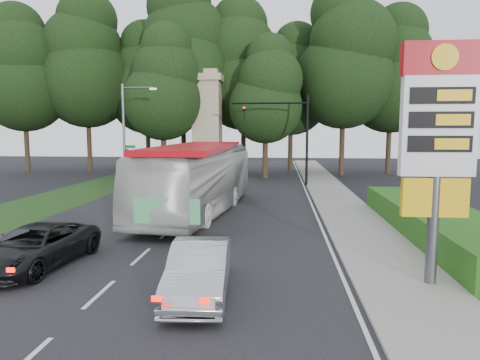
# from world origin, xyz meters

# --- Properties ---
(ground) EXTENTS (120.00, 120.00, 0.00)m
(ground) POSITION_xyz_m (0.00, 0.00, 0.00)
(ground) COLOR black
(ground) RESTS_ON ground
(road_surface) EXTENTS (14.00, 80.00, 0.02)m
(road_surface) POSITION_xyz_m (0.00, 12.00, 0.01)
(road_surface) COLOR black
(road_surface) RESTS_ON ground
(sidewalk_right) EXTENTS (3.00, 80.00, 0.12)m
(sidewalk_right) POSITION_xyz_m (8.50, 12.00, 0.06)
(sidewalk_right) COLOR gray
(sidewalk_right) RESTS_ON ground
(grass_verge_left) EXTENTS (5.00, 50.00, 0.02)m
(grass_verge_left) POSITION_xyz_m (-9.50, 18.00, 0.01)
(grass_verge_left) COLOR #193814
(grass_verge_left) RESTS_ON ground
(hedge) EXTENTS (3.00, 14.00, 1.20)m
(hedge) POSITION_xyz_m (11.50, 8.00, 0.60)
(hedge) COLOR #245516
(hedge) RESTS_ON ground
(gas_station_pylon) EXTENTS (2.10, 0.45, 6.85)m
(gas_station_pylon) POSITION_xyz_m (9.20, 1.99, 4.45)
(gas_station_pylon) COLOR #59595E
(gas_station_pylon) RESTS_ON ground
(traffic_signal_mast) EXTENTS (6.10, 0.35, 7.20)m
(traffic_signal_mast) POSITION_xyz_m (5.68, 24.00, 4.67)
(traffic_signal_mast) COLOR black
(traffic_signal_mast) RESTS_ON ground
(streetlight_signs) EXTENTS (2.75, 0.98, 8.00)m
(streetlight_signs) POSITION_xyz_m (-6.99, 22.01, 4.44)
(streetlight_signs) COLOR #59595E
(streetlight_signs) RESTS_ON ground
(monument) EXTENTS (3.00, 3.00, 10.05)m
(monument) POSITION_xyz_m (-2.00, 30.00, 5.10)
(monument) COLOR tan
(monument) RESTS_ON ground
(tree_far_west) EXTENTS (8.96, 8.96, 17.60)m
(tree_far_west) POSITION_xyz_m (-22.00, 33.00, 10.68)
(tree_far_west) COLOR #2D2116
(tree_far_west) RESTS_ON ground
(tree_west_mid) EXTENTS (9.80, 9.80, 19.25)m
(tree_west_mid) POSITION_xyz_m (-16.00, 35.00, 11.69)
(tree_west_mid) COLOR #2D2116
(tree_west_mid) RESTS_ON ground
(tree_west_near) EXTENTS (8.40, 8.40, 16.50)m
(tree_west_near) POSITION_xyz_m (-10.00, 37.00, 10.02)
(tree_west_near) COLOR #2D2116
(tree_west_near) RESTS_ON ground
(tree_center_left) EXTENTS (10.08, 10.08, 19.80)m
(tree_center_left) POSITION_xyz_m (-5.00, 33.00, 12.02)
(tree_center_left) COLOR #2D2116
(tree_center_left) RESTS_ON ground
(tree_center_right) EXTENTS (9.24, 9.24, 18.15)m
(tree_center_right) POSITION_xyz_m (1.00, 35.00, 11.02)
(tree_center_right) COLOR #2D2116
(tree_center_right) RESTS_ON ground
(tree_east_near) EXTENTS (8.12, 8.12, 15.95)m
(tree_east_near) POSITION_xyz_m (6.00, 37.00, 9.68)
(tree_east_near) COLOR #2D2116
(tree_east_near) RESTS_ON ground
(tree_east_mid) EXTENTS (9.52, 9.52, 18.70)m
(tree_east_mid) POSITION_xyz_m (11.00, 33.00, 11.35)
(tree_east_mid) COLOR #2D2116
(tree_east_mid) RESTS_ON ground
(tree_far_east) EXTENTS (8.68, 8.68, 17.05)m
(tree_far_east) POSITION_xyz_m (16.00, 35.00, 10.35)
(tree_far_east) COLOR #2D2116
(tree_far_east) RESTS_ON ground
(tree_monument_left) EXTENTS (7.28, 7.28, 14.30)m
(tree_monument_left) POSITION_xyz_m (-6.00, 29.00, 8.68)
(tree_monument_left) COLOR #2D2116
(tree_monument_left) RESTS_ON ground
(tree_monument_right) EXTENTS (6.72, 6.72, 13.20)m
(tree_monument_right) POSITION_xyz_m (3.50, 29.50, 8.01)
(tree_monument_right) COLOR #2D2116
(tree_monument_right) RESTS_ON ground
(transit_bus) EXTENTS (4.44, 13.50, 3.69)m
(transit_bus) POSITION_xyz_m (0.50, 12.21, 1.85)
(transit_bus) COLOR silver
(transit_bus) RESTS_ON ground
(sedan_silver) EXTENTS (1.85, 4.47, 1.44)m
(sedan_silver) POSITION_xyz_m (2.73, 0.72, 0.72)
(sedan_silver) COLOR #B6B9BF
(sedan_silver) RESTS_ON ground
(suv_charcoal) EXTENTS (2.75, 5.11, 1.36)m
(suv_charcoal) POSITION_xyz_m (-3.08, 2.65, 0.68)
(suv_charcoal) COLOR black
(suv_charcoal) RESTS_ON ground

